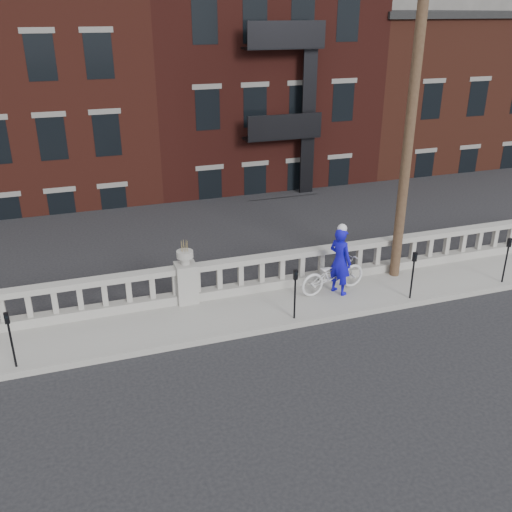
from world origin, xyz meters
The scene contains 12 objects.
ground centered at (0.00, 0.00, 0.00)m, with size 120.00×120.00×0.00m, color black.
sidewalk centered at (0.00, 3.00, 0.07)m, with size 32.00×2.20×0.15m, color gray.
balustrade centered at (0.00, 3.95, 0.64)m, with size 28.00×0.34×1.03m.
planter_pedestal centered at (0.00, 3.95, 0.83)m, with size 0.55×0.55×1.76m.
lower_level centered at (0.56, 23.04, 2.63)m, with size 80.00×44.00×20.80m.
utility_pole centered at (6.20, 3.60, 5.24)m, with size 1.60×0.28×10.00m.
parking_meter_a centered at (-4.26, 2.15, 1.00)m, with size 0.10×0.09×1.36m.
parking_meter_b centered at (2.39, 2.15, 1.00)m, with size 0.10×0.09×1.36m.
parking_meter_c centered at (5.81, 2.15, 1.00)m, with size 0.10×0.09×1.36m.
parking_meter_d centered at (8.90, 2.15, 1.00)m, with size 0.10×0.09×1.36m.
bicycle centered at (3.97, 3.22, 0.68)m, with size 0.70×2.00×1.05m, color silver.
cyclist centered at (4.10, 3.09, 1.11)m, with size 0.70×0.46×1.92m, color #100BB1.
Camera 1 is at (-2.65, -9.59, 7.45)m, focal length 40.00 mm.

